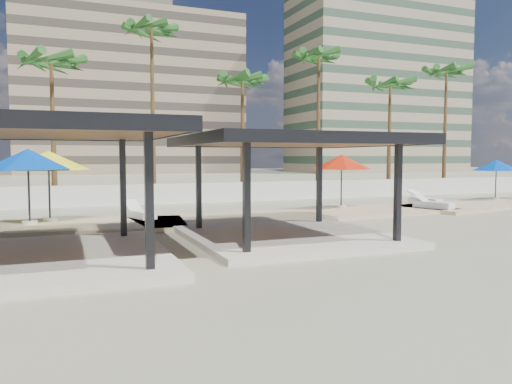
# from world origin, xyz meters

# --- Properties ---
(ground) EXTENTS (200.00, 200.00, 0.00)m
(ground) POSITION_xyz_m (0.00, 0.00, 0.00)
(ground) COLOR tan
(ground) RESTS_ON ground
(promenade) EXTENTS (44.45, 7.97, 0.24)m
(promenade) POSITION_xyz_m (2.00, 7.67, 0.06)
(promenade) COLOR #C6B284
(promenade) RESTS_ON ground
(boundary_wall) EXTENTS (56.00, 0.30, 1.20)m
(boundary_wall) POSITION_xyz_m (0.00, 16.00, 0.60)
(boundary_wall) COLOR silver
(boundary_wall) RESTS_ON ground
(building_mid) EXTENTS (38.00, 16.00, 30.40)m
(building_mid) POSITION_xyz_m (4.00, 78.00, 14.27)
(building_mid) COLOR #847259
(building_mid) RESTS_ON ground
(building_east) EXTENTS (32.00, 15.00, 36.40)m
(building_east) POSITION_xyz_m (48.00, 66.00, 17.27)
(building_east) COLOR gray
(building_east) RESTS_ON ground
(pavilion_central) EXTENTS (6.96, 6.96, 3.50)m
(pavilion_central) POSITION_xyz_m (-1.65, 1.41, 2.09)
(pavilion_central) COLOR beige
(pavilion_central) RESTS_ON ground
(pavilion_west) EXTENTS (7.38, 7.38, 3.69)m
(pavilion_west) POSITION_xyz_m (-9.59, 0.45, 2.20)
(pavilion_west) COLOR beige
(pavilion_west) RESTS_ON ground
(umbrella_b) EXTENTS (3.31, 3.31, 2.88)m
(umbrella_b) POSITION_xyz_m (-9.21, 8.25, 2.65)
(umbrella_b) COLOR beige
(umbrella_b) RESTS_ON promenade
(umbrella_c) EXTENTS (4.05, 4.05, 2.74)m
(umbrella_c) POSITION_xyz_m (4.74, 8.47, 2.53)
(umbrella_c) COLOR beige
(umbrella_c) RESTS_ON promenade
(umbrella_d) EXTENTS (3.07, 3.07, 2.45)m
(umbrella_d) POSITION_xyz_m (16.24, 9.20, 2.28)
(umbrella_d) COLOR beige
(umbrella_d) RESTS_ON promenade
(umbrella_f) EXTENTS (4.24, 4.24, 2.94)m
(umbrella_f) POSITION_xyz_m (-9.93, 7.44, 2.70)
(umbrella_f) COLOR beige
(umbrella_f) RESTS_ON promenade
(lounger_a) EXTENTS (1.19, 2.05, 0.74)m
(lounger_a) POSITION_xyz_m (-5.62, 8.03, 0.36)
(lounger_a) COLOR white
(lounger_a) RESTS_ON promenade
(lounger_b) EXTENTS (1.06, 2.09, 0.76)m
(lounger_b) POSITION_xyz_m (10.23, 8.58, 0.36)
(lounger_b) COLOR white
(lounger_b) RESTS_ON promenade
(lounger_c) EXTENTS (1.36, 2.21, 0.80)m
(lounger_c) POSITION_xyz_m (9.00, 6.53, 0.37)
(lounger_c) COLOR white
(lounger_c) RESTS_ON promenade
(palm_c) EXTENTS (3.00, 3.00, 9.17)m
(palm_c) POSITION_xyz_m (-9.00, 18.10, 8.02)
(palm_c) COLOR brown
(palm_c) RESTS_ON ground
(palm_d) EXTENTS (3.00, 3.00, 11.79)m
(palm_d) POSITION_xyz_m (-3.00, 18.90, 10.46)
(palm_d) COLOR brown
(palm_d) RESTS_ON ground
(palm_e) EXTENTS (3.00, 3.00, 8.84)m
(palm_e) POSITION_xyz_m (3.00, 18.40, 7.70)
(palm_e) COLOR brown
(palm_e) RESTS_ON ground
(palm_f) EXTENTS (3.00, 3.00, 10.91)m
(palm_f) POSITION_xyz_m (9.00, 18.60, 9.64)
(palm_f) COLOR brown
(palm_f) RESTS_ON ground
(palm_g) EXTENTS (3.00, 3.00, 9.19)m
(palm_g) POSITION_xyz_m (15.00, 18.20, 8.03)
(palm_g) COLOR brown
(palm_g) RESTS_ON ground
(palm_h) EXTENTS (3.00, 3.00, 10.62)m
(palm_h) POSITION_xyz_m (21.00, 18.80, 9.37)
(palm_h) COLOR brown
(palm_h) RESTS_ON ground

